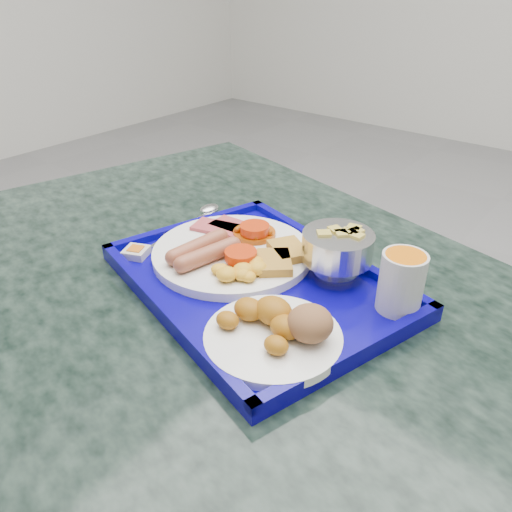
{
  "coord_description": "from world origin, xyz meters",
  "views": [
    {
      "loc": [
        0.58,
        -1.03,
        1.19
      ],
      "look_at": [
        0.18,
        -0.53,
        0.82
      ],
      "focal_mm": 35.0,
      "sensor_mm": 36.0,
      "label": 1
    }
  ],
  "objects_px": {
    "tray": "(256,282)",
    "bread_plate": "(279,329)",
    "fruit_bowl": "(338,247)",
    "main_plate": "(235,252)",
    "juice_cup": "(402,281)",
    "table": "(231,378)"
  },
  "relations": [
    {
      "from": "tray",
      "to": "bread_plate",
      "type": "relative_size",
      "value": 2.9
    },
    {
      "from": "main_plate",
      "to": "bread_plate",
      "type": "xyz_separation_m",
      "value": [
        0.18,
        -0.12,
        0.0
      ]
    },
    {
      "from": "main_plate",
      "to": "bread_plate",
      "type": "bearing_deg",
      "value": -34.13
    },
    {
      "from": "table",
      "to": "main_plate",
      "type": "xyz_separation_m",
      "value": [
        -0.03,
        0.05,
        0.22
      ]
    },
    {
      "from": "tray",
      "to": "fruit_bowl",
      "type": "bearing_deg",
      "value": 44.45
    },
    {
      "from": "juice_cup",
      "to": "main_plate",
      "type": "bearing_deg",
      "value": -171.47
    },
    {
      "from": "fruit_bowl",
      "to": "juice_cup",
      "type": "distance_m",
      "value": 0.11
    },
    {
      "from": "fruit_bowl",
      "to": "bread_plate",
      "type": "bearing_deg",
      "value": -81.92
    },
    {
      "from": "tray",
      "to": "juice_cup",
      "type": "relative_size",
      "value": 5.96
    },
    {
      "from": "table",
      "to": "bread_plate",
      "type": "distance_m",
      "value": 0.28
    },
    {
      "from": "table",
      "to": "tray",
      "type": "height_order",
      "value": "tray"
    },
    {
      "from": "tray",
      "to": "juice_cup",
      "type": "height_order",
      "value": "juice_cup"
    },
    {
      "from": "table",
      "to": "fruit_bowl",
      "type": "xyz_separation_m",
      "value": [
        0.13,
        0.11,
        0.26
      ]
    },
    {
      "from": "tray",
      "to": "juice_cup",
      "type": "distance_m",
      "value": 0.22
    },
    {
      "from": "main_plate",
      "to": "bread_plate",
      "type": "distance_m",
      "value": 0.21
    },
    {
      "from": "table",
      "to": "bread_plate",
      "type": "height_order",
      "value": "bread_plate"
    },
    {
      "from": "bread_plate",
      "to": "juice_cup",
      "type": "distance_m",
      "value": 0.18
    },
    {
      "from": "fruit_bowl",
      "to": "juice_cup",
      "type": "height_order",
      "value": "juice_cup"
    },
    {
      "from": "tray",
      "to": "bread_plate",
      "type": "height_order",
      "value": "bread_plate"
    },
    {
      "from": "main_plate",
      "to": "juice_cup",
      "type": "xyz_separation_m",
      "value": [
        0.26,
        0.04,
        0.03
      ]
    },
    {
      "from": "tray",
      "to": "fruit_bowl",
      "type": "xyz_separation_m",
      "value": [
        0.09,
        0.09,
        0.05
      ]
    },
    {
      "from": "tray",
      "to": "fruit_bowl",
      "type": "relative_size",
      "value": 4.73
    }
  ]
}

